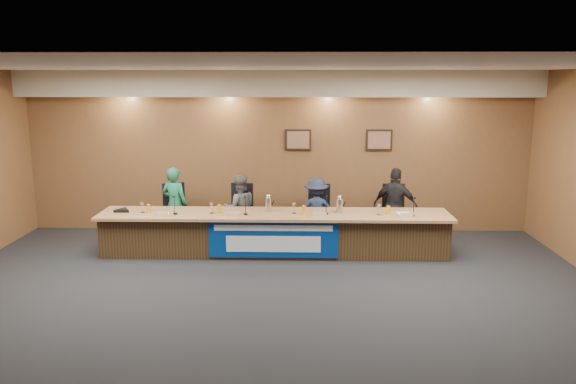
% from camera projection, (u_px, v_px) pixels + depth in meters
% --- Properties ---
extents(floor, '(10.00, 10.00, 0.00)m').
position_uv_depth(floor, '(266.00, 308.00, 7.61)').
color(floor, black).
rests_on(floor, ground).
extents(ceiling, '(10.00, 8.00, 0.04)m').
position_uv_depth(ceiling, '(264.00, 66.00, 6.97)').
color(ceiling, silver).
rests_on(ceiling, wall_back).
extents(wall_back, '(10.00, 0.04, 3.20)m').
position_uv_depth(wall_back, '(278.00, 152.00, 11.20)').
color(wall_back, brown).
rests_on(wall_back, floor).
extents(soffit, '(10.00, 0.50, 0.50)m').
position_uv_depth(soffit, '(277.00, 83.00, 10.69)').
color(soffit, beige).
rests_on(soffit, wall_back).
extents(dais_body, '(6.00, 0.80, 0.70)m').
position_uv_depth(dais_body, '(275.00, 234.00, 9.89)').
color(dais_body, '#3B2816').
rests_on(dais_body, floor).
extents(dais_top, '(6.10, 0.95, 0.05)m').
position_uv_depth(dais_top, '(274.00, 214.00, 9.76)').
color(dais_top, '#9A6B42').
rests_on(dais_top, dais_body).
extents(banner, '(2.20, 0.02, 0.65)m').
position_uv_depth(banner, '(273.00, 239.00, 9.48)').
color(banner, navy).
rests_on(banner, dais_body).
extents(banner_text_upper, '(2.00, 0.01, 0.10)m').
position_uv_depth(banner_text_upper, '(273.00, 228.00, 9.42)').
color(banner_text_upper, silver).
rests_on(banner_text_upper, banner).
extents(banner_text_lower, '(1.60, 0.01, 0.28)m').
position_uv_depth(banner_text_lower, '(273.00, 244.00, 9.48)').
color(banner_text_lower, silver).
rests_on(banner_text_lower, banner).
extents(wall_photo_left, '(0.52, 0.04, 0.42)m').
position_uv_depth(wall_photo_left, '(298.00, 140.00, 11.11)').
color(wall_photo_left, black).
rests_on(wall_photo_left, wall_back).
extents(wall_photo_right, '(0.52, 0.04, 0.42)m').
position_uv_depth(wall_photo_right, '(379.00, 140.00, 11.08)').
color(wall_photo_right, black).
rests_on(wall_photo_right, wall_back).
extents(panelist_a, '(0.61, 0.50, 1.43)m').
position_uv_depth(panelist_a, '(175.00, 205.00, 10.55)').
color(panelist_a, '#196246').
rests_on(panelist_a, floor).
extents(panelist_b, '(0.73, 0.63, 1.29)m').
position_uv_depth(panelist_b, '(240.00, 209.00, 10.54)').
color(panelist_b, '#55565B').
rests_on(panelist_b, floor).
extents(panelist_c, '(0.82, 0.50, 1.23)m').
position_uv_depth(panelist_c, '(316.00, 211.00, 10.51)').
color(panelist_c, '#19223B').
rests_on(panelist_c, floor).
extents(panelist_d, '(0.91, 0.65, 1.43)m').
position_uv_depth(panelist_d, '(395.00, 206.00, 10.45)').
color(panelist_d, black).
rests_on(panelist_d, floor).
extents(office_chair_a, '(0.63, 0.63, 0.08)m').
position_uv_depth(office_chair_a, '(176.00, 215.00, 10.70)').
color(office_chair_a, black).
rests_on(office_chair_a, floor).
extents(office_chair_b, '(0.52, 0.52, 0.08)m').
position_uv_depth(office_chair_b, '(240.00, 216.00, 10.67)').
color(office_chair_b, black).
rests_on(office_chair_b, floor).
extents(office_chair_c, '(0.60, 0.60, 0.08)m').
position_uv_depth(office_chair_c, '(316.00, 216.00, 10.63)').
color(office_chair_c, black).
rests_on(office_chair_c, floor).
extents(office_chair_d, '(0.50, 0.50, 0.08)m').
position_uv_depth(office_chair_d, '(394.00, 217.00, 10.60)').
color(office_chair_d, black).
rests_on(office_chair_d, floor).
extents(nameplate_a, '(0.24, 0.08, 0.10)m').
position_uv_depth(nameplate_a, '(161.00, 214.00, 9.52)').
color(nameplate_a, white).
rests_on(nameplate_a, dais_top).
extents(microphone_a, '(0.07, 0.07, 0.02)m').
position_uv_depth(microphone_a, '(175.00, 214.00, 9.66)').
color(microphone_a, black).
rests_on(microphone_a, dais_top).
extents(juice_glass_a, '(0.06, 0.06, 0.15)m').
position_uv_depth(juice_glass_a, '(149.00, 209.00, 9.75)').
color(juice_glass_a, '#F68E00').
rests_on(juice_glass_a, dais_top).
extents(water_glass_a, '(0.08, 0.08, 0.18)m').
position_uv_depth(water_glass_a, '(142.00, 208.00, 9.76)').
color(water_glass_a, silver).
rests_on(water_glass_a, dais_top).
extents(nameplate_b, '(0.24, 0.08, 0.10)m').
position_uv_depth(nameplate_b, '(231.00, 214.00, 9.53)').
color(nameplate_b, white).
rests_on(nameplate_b, dais_top).
extents(microphone_b, '(0.07, 0.07, 0.02)m').
position_uv_depth(microphone_b, '(246.00, 214.00, 9.63)').
color(microphone_b, black).
rests_on(microphone_b, dais_top).
extents(juice_glass_b, '(0.06, 0.06, 0.15)m').
position_uv_depth(juice_glass_b, '(219.00, 209.00, 9.74)').
color(juice_glass_b, '#F68E00').
rests_on(juice_glass_b, dais_top).
extents(water_glass_b, '(0.08, 0.08, 0.18)m').
position_uv_depth(water_glass_b, '(212.00, 208.00, 9.71)').
color(water_glass_b, silver).
rests_on(water_glass_b, dais_top).
extents(nameplate_c, '(0.24, 0.08, 0.10)m').
position_uv_depth(nameplate_c, '(320.00, 214.00, 9.51)').
color(nameplate_c, white).
rests_on(nameplate_c, dais_top).
extents(microphone_c, '(0.07, 0.07, 0.02)m').
position_uv_depth(microphone_c, '(326.00, 214.00, 9.67)').
color(microphone_c, black).
rests_on(microphone_c, dais_top).
extents(juice_glass_c, '(0.06, 0.06, 0.15)m').
position_uv_depth(juice_glass_c, '(304.00, 210.00, 9.67)').
color(juice_glass_c, '#F68E00').
rests_on(juice_glass_c, dais_top).
extents(water_glass_c, '(0.08, 0.08, 0.18)m').
position_uv_depth(water_glass_c, '(294.00, 208.00, 9.70)').
color(water_glass_c, silver).
rests_on(water_glass_c, dais_top).
extents(nameplate_d, '(0.24, 0.08, 0.10)m').
position_uv_depth(nameplate_d, '(407.00, 214.00, 9.47)').
color(nameplate_d, white).
rests_on(nameplate_d, dais_top).
extents(microphone_d, '(0.07, 0.07, 0.02)m').
position_uv_depth(microphone_d, '(413.00, 215.00, 9.56)').
color(microphone_d, black).
rests_on(microphone_d, dais_top).
extents(juice_glass_d, '(0.06, 0.06, 0.15)m').
position_uv_depth(juice_glass_d, '(388.00, 210.00, 9.63)').
color(juice_glass_d, '#F68E00').
rests_on(juice_glass_d, dais_top).
extents(water_glass_d, '(0.08, 0.08, 0.18)m').
position_uv_depth(water_glass_d, '(379.00, 210.00, 9.62)').
color(water_glass_d, silver).
rests_on(water_glass_d, dais_top).
extents(carafe_mid, '(0.11, 0.11, 0.25)m').
position_uv_depth(carafe_mid, '(269.00, 205.00, 9.83)').
color(carafe_mid, silver).
rests_on(carafe_mid, dais_top).
extents(carafe_right, '(0.12, 0.12, 0.25)m').
position_uv_depth(carafe_right, '(340.00, 206.00, 9.74)').
color(carafe_right, silver).
rests_on(carafe_right, dais_top).
extents(speakerphone, '(0.32, 0.32, 0.05)m').
position_uv_depth(speakerphone, '(123.00, 210.00, 9.84)').
color(speakerphone, black).
rests_on(speakerphone, dais_top).
extents(paper_stack, '(0.26, 0.33, 0.01)m').
position_uv_depth(paper_stack, '(405.00, 214.00, 9.68)').
color(paper_stack, white).
rests_on(paper_stack, dais_top).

